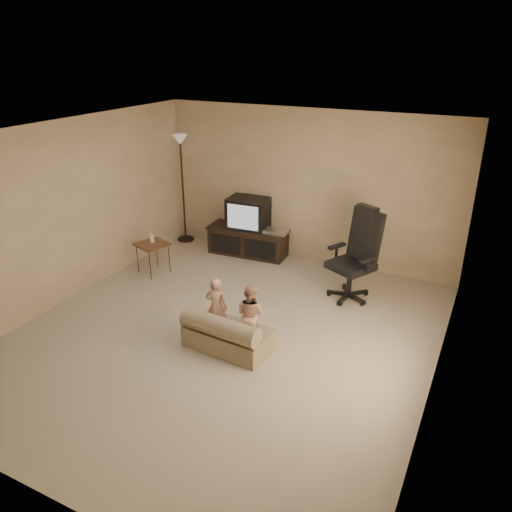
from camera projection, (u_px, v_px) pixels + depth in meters
The scene contains 9 objects.
floor at pixel (224, 336), 6.31m from camera, with size 5.50×5.50×0.00m, color #B0A28C.
room_shell at pixel (221, 223), 5.71m from camera, with size 5.50×5.50×5.50m.
tv_stand at pixel (249, 231), 8.57m from camera, with size 1.44×0.61×1.01m.
office_chair at pixel (355, 266), 7.09m from camera, with size 0.83×0.85×1.35m.
side_table at pixel (152, 244), 7.85m from camera, with size 0.57×0.57×0.68m.
floor_lamp at pixel (181, 165), 8.78m from camera, with size 0.30×0.30×1.95m.
child_sofa at pixel (226, 335), 5.96m from camera, with size 1.05×0.64×0.50m.
toddler_left at pixel (216, 307), 6.19m from camera, with size 0.29×0.21×0.79m, color tan.
toddler_right at pixel (251, 314), 6.01m from camera, with size 0.39×0.21×0.80m, color tan.
Camera 1 is at (2.78, -4.63, 3.43)m, focal length 35.00 mm.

